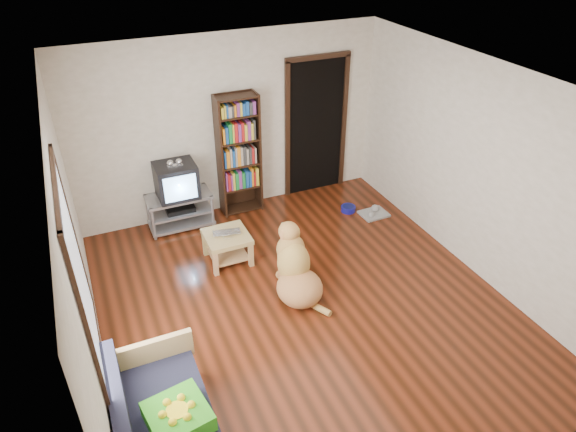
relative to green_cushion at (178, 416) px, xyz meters
name	(u,v)px	position (x,y,z in m)	size (l,w,h in m)	color
ground	(304,304)	(1.75, 1.30, -0.50)	(5.00, 5.00, 0.00)	#5F2310
ceiling	(309,87)	(1.75, 1.30, 2.10)	(5.00, 5.00, 0.00)	white
wall_back	(230,126)	(1.75, 3.80, 0.80)	(4.50, 4.50, 0.00)	silver
wall_front	(469,390)	(1.75, -1.20, 0.80)	(4.50, 4.50, 0.00)	silver
wall_left	(78,263)	(-0.50, 1.30, 0.80)	(5.00, 5.00, 0.00)	silver
wall_right	(477,170)	(4.00, 1.30, 0.80)	(5.00, 5.00, 0.00)	silver
green_cushion	(178,416)	(0.00, 0.00, 0.00)	(0.47, 0.47, 0.16)	green
laptop	(227,235)	(1.21, 2.46, -0.08)	(0.35, 0.23, 0.03)	silver
dog_bowl	(348,209)	(3.26, 2.93, -0.46)	(0.22, 0.22, 0.08)	navy
grey_rag	(374,214)	(3.56, 2.68, -0.48)	(0.40, 0.32, 0.03)	#959595
window	(80,277)	(-0.48, 0.80, 1.00)	(0.03, 1.46, 1.70)	white
doorway	(316,124)	(3.10, 3.78, 0.62)	(1.03, 0.05, 2.19)	black
tv_stand	(180,210)	(0.85, 3.55, -0.23)	(0.90, 0.45, 0.50)	#99999E
crt_tv	(176,180)	(0.85, 3.57, 0.24)	(0.55, 0.52, 0.58)	black
bookshelf	(238,149)	(1.80, 3.65, 0.50)	(0.60, 0.30, 1.80)	black
coffee_table	(227,242)	(1.21, 2.49, -0.22)	(0.55, 0.55, 0.40)	tan
dog	(296,270)	(1.75, 1.56, -0.18)	(0.59, 1.07, 0.87)	#C1804A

